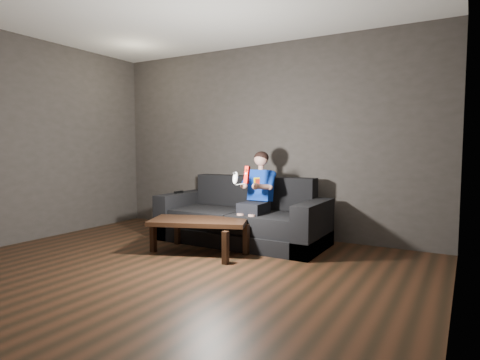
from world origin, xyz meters
The scene contains 9 objects.
floor centered at (0.00, 0.00, 0.00)m, with size 5.00×5.00×0.00m, color black.
back_wall centered at (0.00, 2.50, 1.35)m, with size 5.00×0.04×2.70m, color #383430.
right_wall centered at (2.50, 0.00, 1.35)m, with size 0.04×5.00×2.70m, color #383430.
sofa centered at (0.00, 1.87, 0.28)m, with size 2.21×0.95×0.85m.
child centered at (0.25, 1.81, 0.71)m, with size 0.44×0.55×1.09m.
wii_remote_red centered at (0.33, 1.39, 0.93)m, with size 0.06×0.08×0.21m.
nunchuk_white centered at (0.18, 1.40, 0.89)m, with size 0.07×0.10×0.16m.
wii_remote_black centered at (-0.99, 1.79, 0.62)m, with size 0.04×0.16×0.03m.
coffee_table centered at (-0.16, 1.12, 0.35)m, with size 1.24×0.93×0.41m.
Camera 1 is at (2.58, -2.68, 1.24)m, focal length 30.00 mm.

